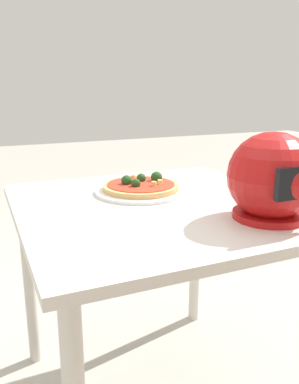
% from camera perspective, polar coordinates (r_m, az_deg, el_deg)
% --- Properties ---
extents(dining_table, '(0.90, 0.93, 0.77)m').
position_cam_1_polar(dining_table, '(1.34, 1.22, -5.84)').
color(dining_table, beige).
rests_on(dining_table, ground).
extents(pizza_plate, '(0.33, 0.33, 0.01)m').
position_cam_1_polar(pizza_plate, '(1.43, -1.13, 0.18)').
color(pizza_plate, white).
rests_on(pizza_plate, dining_table).
extents(pizza, '(0.28, 0.28, 0.06)m').
position_cam_1_polar(pizza, '(1.43, -1.12, 0.94)').
color(pizza, tan).
rests_on(pizza, pizza_plate).
extents(motorcycle_helmet, '(0.25, 0.25, 0.25)m').
position_cam_1_polar(motorcycle_helmet, '(1.18, 17.19, 1.92)').
color(motorcycle_helmet, '#B21414').
rests_on(motorcycle_helmet, dining_table).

